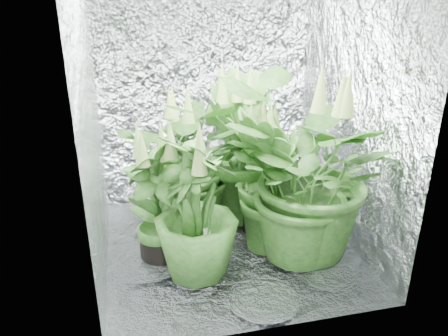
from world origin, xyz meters
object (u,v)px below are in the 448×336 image
plant_c (236,151)px  plant_b (261,173)px  circulation_fan (292,192)px  plant_f (158,203)px  plant_g (270,185)px  plant_e (309,175)px  plant_a (188,162)px  plant_d (196,211)px

plant_c → plant_b: bearing=-58.1°
circulation_fan → plant_f: bearing=-156.1°
plant_f → plant_g: size_ratio=0.92×
plant_e → plant_g: bearing=135.0°
plant_g → circulation_fan: 0.64m
plant_b → plant_f: size_ratio=1.04×
circulation_fan → plant_g: bearing=-126.2°
plant_a → plant_g: bearing=-42.2°
plant_b → plant_g: plant_g is taller
plant_b → plant_a: bearing=160.7°
plant_b → plant_e: 0.48m
plant_c → plant_e: plant_e is taller
plant_e → circulation_fan: size_ratio=3.31×
plant_b → plant_g: size_ratio=0.96×
plant_a → plant_b: bearing=-19.3°
plant_d → circulation_fan: 1.10m
plant_e → plant_c: bearing=114.6°
plant_a → plant_f: 0.50m
plant_g → plant_b: bearing=86.7°
plant_d → plant_c: bearing=58.2°
plant_a → plant_d: plant_a is taller
plant_d → circulation_fan: size_ratio=2.48×
plant_b → plant_d: 0.69m
plant_c → plant_d: size_ratio=1.19×
plant_b → plant_e: size_ratio=0.74×
plant_g → plant_c: bearing=103.7°
plant_d → plant_g: plant_g is taller
plant_c → plant_d: bearing=-121.8°
plant_g → plant_d: bearing=-158.6°
plant_b → plant_g: bearing=-93.3°
plant_a → plant_c: size_ratio=0.95×
plant_e → plant_f: (-0.89, 0.17, -0.17)m
plant_d → plant_g: 0.55m
plant_a → plant_b: plant_a is taller
plant_a → plant_c: (0.35, 0.03, 0.04)m
plant_b → plant_g: (-0.01, -0.25, 0.03)m
plant_d → plant_g: (0.51, 0.20, 0.02)m
plant_b → plant_c: bearing=121.9°
plant_b → plant_f: plant_b is taller
plant_b → circulation_fan: (0.32, 0.20, -0.27)m
plant_b → plant_f: bearing=-160.8°
plant_d → plant_a: bearing=85.0°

